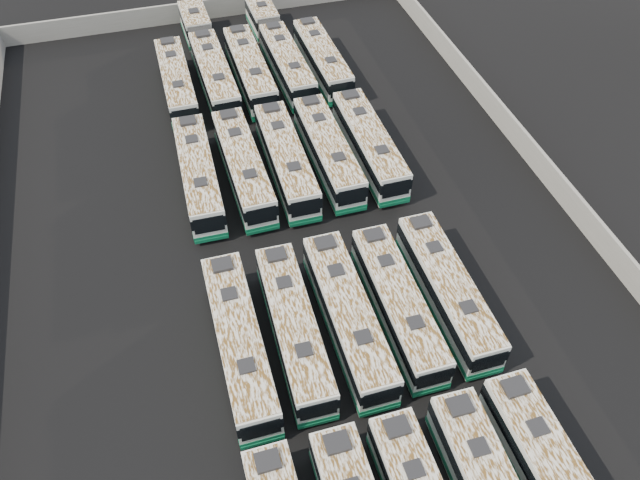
# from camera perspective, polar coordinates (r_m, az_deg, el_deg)

# --- Properties ---
(ground) EXTENTS (140.00, 140.00, 0.00)m
(ground) POSITION_cam_1_polar(r_m,az_deg,el_deg) (47.65, -2.94, -0.17)
(ground) COLOR black
(ground) RESTS_ON ground
(perimeter_wall) EXTENTS (45.20, 73.20, 2.20)m
(perimeter_wall) POSITION_cam_1_polar(r_m,az_deg,el_deg) (46.85, -2.99, 0.74)
(perimeter_wall) COLOR gray
(perimeter_wall) RESTS_ON ground
(bus_midfront_far_left) EXTENTS (2.69, 12.65, 3.56)m
(bus_midfront_far_left) POSITION_cam_1_polar(r_m,az_deg,el_deg) (40.10, -7.36, -9.25)
(bus_midfront_far_left) COLOR silver
(bus_midfront_far_left) RESTS_ON ground
(bus_midfront_left) EXTENTS (2.86, 12.33, 3.46)m
(bus_midfront_left) POSITION_cam_1_polar(r_m,az_deg,el_deg) (40.47, -2.38, -8.07)
(bus_midfront_left) COLOR silver
(bus_midfront_left) RESTS_ON ground
(bus_midfront_center) EXTENTS (2.69, 12.61, 3.55)m
(bus_midfront_center) POSITION_cam_1_polar(r_m,az_deg,el_deg) (40.96, 2.59, -6.99)
(bus_midfront_center) COLOR silver
(bus_midfront_center) RESTS_ON ground
(bus_midfront_right) EXTENTS (2.59, 12.13, 3.42)m
(bus_midfront_right) POSITION_cam_1_polar(r_m,az_deg,el_deg) (41.93, 7.14, -5.82)
(bus_midfront_right) COLOR silver
(bus_midfront_right) RESTS_ON ground
(bus_midfront_far_right) EXTENTS (2.62, 12.25, 3.45)m
(bus_midfront_far_right) POSITION_cam_1_polar(r_m,az_deg,el_deg) (43.19, 11.56, -4.49)
(bus_midfront_far_right) COLOR silver
(bus_midfront_far_right) RESTS_ON ground
(bus_midback_far_left) EXTENTS (2.89, 12.50, 3.51)m
(bus_midback_far_left) POSITION_cam_1_polar(r_m,az_deg,el_deg) (51.39, -11.05, 5.91)
(bus_midback_far_left) COLOR silver
(bus_midback_far_left) RESTS_ON ground
(bus_midback_left) EXTENTS (2.92, 12.61, 3.54)m
(bus_midback_left) POSITION_cam_1_polar(r_m,az_deg,el_deg) (51.51, -7.00, 6.65)
(bus_midback_left) COLOR silver
(bus_midback_left) RESTS_ON ground
(bus_midback_center) EXTENTS (2.75, 12.59, 3.54)m
(bus_midback_center) POSITION_cam_1_polar(r_m,az_deg,el_deg) (51.89, -3.11, 7.34)
(bus_midback_center) COLOR silver
(bus_midback_center) RESTS_ON ground
(bus_midback_right) EXTENTS (2.76, 12.49, 3.51)m
(bus_midback_right) POSITION_cam_1_polar(r_m,az_deg,el_deg) (52.73, 0.75, 8.14)
(bus_midback_right) COLOR silver
(bus_midback_right) RESTS_ON ground
(bus_midback_far_right) EXTENTS (2.72, 12.49, 3.52)m
(bus_midback_far_right) POSITION_cam_1_polar(r_m,az_deg,el_deg) (53.58, 4.52, 8.73)
(bus_midback_far_right) COLOR silver
(bus_midback_far_right) RESTS_ON ground
(bus_back_far_left) EXTENTS (2.61, 12.23, 3.45)m
(bus_back_far_left) POSITION_cam_1_polar(r_m,az_deg,el_deg) (62.59, -12.96, 13.86)
(bus_back_far_left) COLOR silver
(bus_back_far_left) RESTS_ON ground
(bus_back_left) EXTENTS (3.18, 19.70, 3.56)m
(bus_back_left) POSITION_cam_1_polar(r_m,az_deg,el_deg) (65.66, -10.20, 16.08)
(bus_back_left) COLOR silver
(bus_back_left) RESTS_ON ground
(bus_back_center) EXTENTS (2.84, 12.69, 3.57)m
(bus_back_center) POSITION_cam_1_polar(r_m,az_deg,el_deg) (63.09, -6.40, 15.15)
(bus_back_center) COLOR silver
(bus_back_center) RESTS_ON ground
(bus_back_right) EXTENTS (3.06, 19.01, 3.44)m
(bus_back_right) POSITION_cam_1_polar(r_m,az_deg,el_deg) (66.53, -3.80, 17.10)
(bus_back_right) COLOR silver
(bus_back_right) RESTS_ON ground
(bus_back_far_right) EXTENTS (2.82, 12.18, 3.42)m
(bus_back_far_right) POSITION_cam_1_polar(r_m,az_deg,el_deg) (64.57, 0.21, 16.18)
(bus_back_far_right) COLOR silver
(bus_back_far_right) RESTS_ON ground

